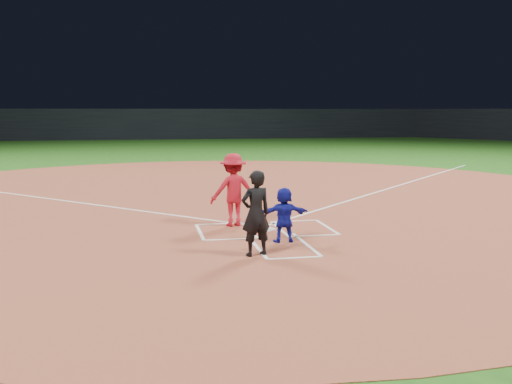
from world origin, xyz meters
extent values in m
plane|color=#1C4F13|center=(0.00, 0.00, 0.00)|extent=(120.00, 120.00, 0.00)
cylinder|color=brown|center=(0.00, 6.00, 0.01)|extent=(28.00, 28.00, 0.01)
cube|color=black|center=(0.00, 48.00, 1.60)|extent=(80.00, 1.20, 3.20)
cylinder|color=silver|center=(0.00, 0.00, 0.02)|extent=(0.60, 0.60, 0.02)
imported|color=#121899|center=(0.13, -1.39, 0.62)|extent=(1.14, 0.38, 1.22)
imported|color=black|center=(-0.71, -2.45, 0.87)|extent=(0.71, 0.56, 1.71)
cube|color=white|center=(-0.98, 0.92, 0.01)|extent=(1.22, 0.08, 0.01)
cube|color=white|center=(-0.98, -0.92, 0.01)|extent=(1.22, 0.08, 0.01)
cube|color=white|center=(-0.37, 0.00, 0.01)|extent=(0.08, 1.83, 0.01)
cube|color=white|center=(-1.59, 0.00, 0.01)|extent=(0.08, 1.83, 0.01)
cube|color=white|center=(0.98, 0.92, 0.01)|extent=(1.22, 0.08, 0.01)
cube|color=white|center=(0.98, -0.92, 0.01)|extent=(1.22, 0.08, 0.01)
cube|color=white|center=(0.37, 0.00, 0.01)|extent=(0.08, 1.83, 0.01)
cube|color=white|center=(1.59, 0.00, 0.01)|extent=(0.08, 1.83, 0.01)
cube|color=white|center=(-0.55, -1.70, 0.01)|extent=(0.08, 2.20, 0.01)
cube|color=white|center=(0.55, -1.70, 0.01)|extent=(0.08, 2.20, 0.01)
cube|color=white|center=(0.00, -2.80, 0.01)|extent=(1.10, 0.08, 0.01)
cube|color=white|center=(7.07, 7.37, 0.01)|extent=(14.21, 14.21, 0.01)
cube|color=white|center=(-7.07, 7.37, 0.01)|extent=(14.21, 14.21, 0.01)
imported|color=#A91221|center=(-0.68, 0.62, 0.92)|extent=(1.28, 0.88, 1.82)
cylinder|color=#915C35|center=(-0.08, 0.47, 1.15)|extent=(0.29, 0.82, 0.28)
camera|label=1|loc=(-2.87, -13.35, 2.86)|focal=40.00mm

